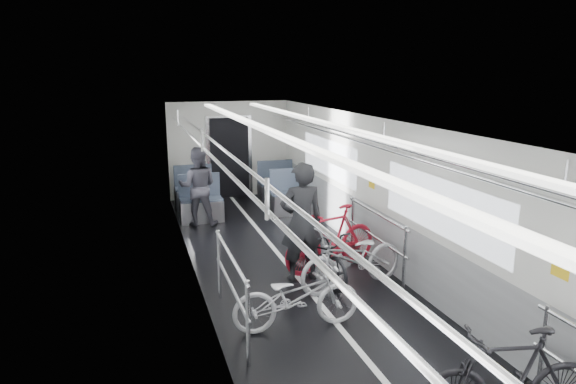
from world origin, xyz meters
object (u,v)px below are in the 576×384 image
person_seated (198,187)px  bike_left_far (297,297)px  bike_right_far (331,238)px  person_standing (301,222)px  bike_aisle (318,253)px  bike_right_mid (353,259)px  bike_right_near (509,379)px

person_seated → bike_left_far: bearing=110.4°
bike_right_far → person_standing: (-0.58, -0.23, 0.39)m
bike_left_far → bike_aisle: 1.58m
bike_right_mid → bike_right_far: (-0.03, 0.79, 0.06)m
bike_right_mid → person_standing: person_standing is taller
bike_left_far → bike_right_far: size_ratio=0.92×
bike_right_near → person_seated: size_ratio=0.99×
bike_right_mid → person_seated: person_seated is taller
bike_left_far → person_standing: person_standing is taller
person_standing → person_seated: size_ratio=1.12×
bike_right_near → bike_right_mid: 3.19m
bike_left_far → person_standing: bearing=-18.4°
bike_right_near → person_seated: person_seated is taller
bike_aisle → bike_right_far: bearing=31.8°
bike_left_far → person_seated: person_seated is taller
bike_left_far → person_standing: size_ratio=0.88×
bike_right_far → person_seated: 3.55m
bike_right_near → bike_right_far: bike_right_far is taller
bike_right_near → bike_aisle: (-0.44, 3.66, -0.07)m
bike_right_mid → bike_right_far: bearing=169.6°
bike_aisle → person_standing: (-0.24, 0.10, 0.50)m
bike_right_far → bike_right_mid: bearing=-13.0°
bike_left_far → bike_right_mid: bearing=-50.0°
bike_right_far → person_seated: bearing=-166.1°
bike_left_far → person_seated: 4.84m
bike_right_near → person_seated: bearing=-154.0°
bike_left_far → bike_aisle: bike_left_far is taller
bike_right_near → bike_aisle: size_ratio=1.01×
bike_right_near → person_standing: 3.84m
bike_right_near → person_standing: person_standing is taller
bike_left_far → person_seated: (-0.57, 4.79, 0.39)m
bike_left_far → bike_right_near: bike_right_near is taller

